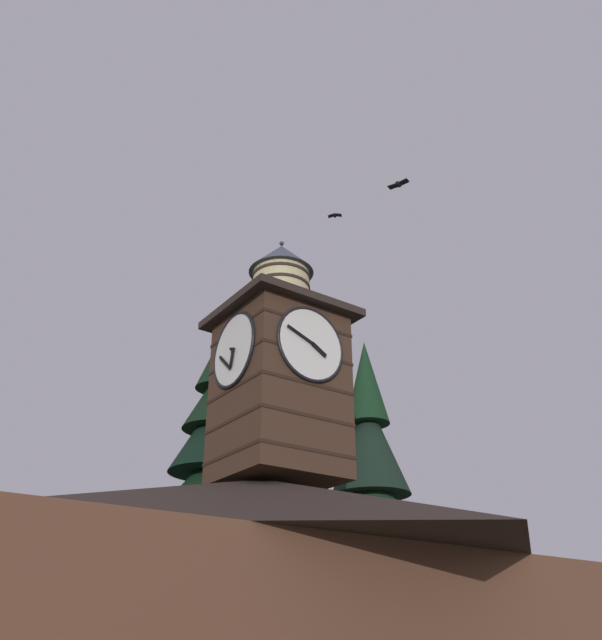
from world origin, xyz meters
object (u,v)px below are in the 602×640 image
at_px(pine_tree_behind, 211,510).
at_px(flying_bird_high, 335,215).
at_px(moon, 275,504).
at_px(clock_tower, 279,372).
at_px(flying_bird_low, 398,184).
at_px(building_main, 259,593).
at_px(pine_tree_aside, 373,535).

height_order(pine_tree_behind, flying_bird_high, flying_bird_high).
bearing_deg(moon, clock_tower, 57.29).
bearing_deg(clock_tower, flying_bird_low, 121.88).
distance_m(building_main, pine_tree_behind, 6.31).
bearing_deg(clock_tower, pine_tree_behind, -96.57).
distance_m(building_main, moon, 37.55).
xyz_separation_m(pine_tree_behind, pine_tree_aside, (-6.16, 1.53, -0.52)).
distance_m(clock_tower, flying_bird_low, 7.37).
bearing_deg(building_main, flying_bird_low, 129.57).
bearing_deg(flying_bird_low, pine_tree_behind, -79.47).
relative_size(building_main, pine_tree_behind, 1.27).
bearing_deg(flying_bird_high, pine_tree_behind, -66.33).
xyz_separation_m(pine_tree_behind, flying_bird_high, (-2.11, 4.82, 10.67)).
xyz_separation_m(moon, flying_bird_low, (17.16, 33.81, 3.04)).
bearing_deg(pine_tree_aside, moon, -115.48).
distance_m(clock_tower, pine_tree_aside, 8.61).
height_order(clock_tower, flying_bird_low, flying_bird_low).
bearing_deg(pine_tree_aside, pine_tree_behind, -13.95).
xyz_separation_m(clock_tower, flying_bird_high, (-2.71, -0.40, 7.34)).
relative_size(pine_tree_behind, pine_tree_aside, 0.94).
relative_size(pine_tree_aside, flying_bird_high, 27.56).
relative_size(moon, flying_bird_low, 2.88).
bearing_deg(pine_tree_aside, clock_tower, 28.60).
relative_size(building_main, clock_tower, 1.96).
xyz_separation_m(pine_tree_behind, flying_bird_low, (-1.64, 8.82, 9.36)).
relative_size(moon, flying_bird_high, 4.33).
relative_size(clock_tower, pine_tree_behind, 0.65).
xyz_separation_m(clock_tower, pine_tree_aside, (-6.76, -3.69, -3.85)).
height_order(building_main, moon, moon).
xyz_separation_m(building_main, flying_bird_high, (-3.32, -0.55, 13.75)).
height_order(moon, flying_bird_high, flying_bird_high).
xyz_separation_m(building_main, flying_bird_low, (-2.85, 3.45, 12.44)).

